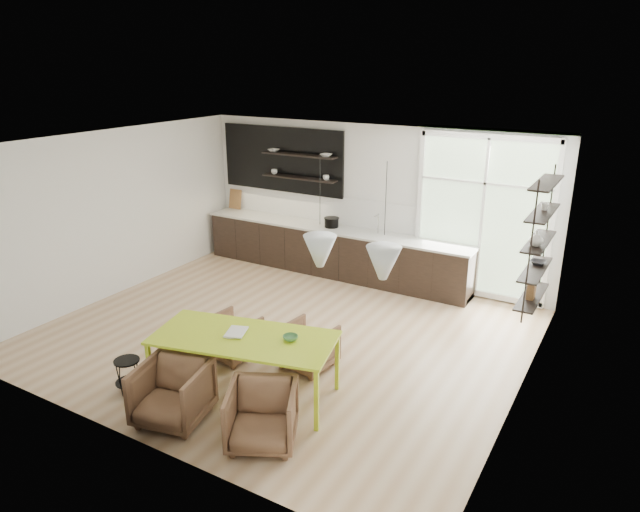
{
  "coord_description": "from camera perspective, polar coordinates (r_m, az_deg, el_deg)",
  "views": [
    {
      "loc": [
        4.48,
        -6.57,
        4.02
      ],
      "look_at": [
        0.31,
        0.6,
        1.14
      ],
      "focal_mm": 32.0,
      "sensor_mm": 36.0,
      "label": 1
    }
  ],
  "objects": [
    {
      "name": "armchair_back_right",
      "position": [
        7.87,
        -1.2,
        -9.0
      ],
      "size": [
        0.73,
        0.74,
        0.61
      ],
      "primitive_type": "imported",
      "rotation": [
        0.0,
        0.0,
        3.03
      ],
      "color": "brown",
      "rests_on": "ground"
    },
    {
      "name": "dining_table",
      "position": [
        7.1,
        -7.61,
        -8.38
      ],
      "size": [
        2.4,
        1.5,
        0.81
      ],
      "rotation": [
        0.0,
        0.0,
        0.24
      ],
      "color": "#B4D21F",
      "rests_on": "ground"
    },
    {
      "name": "right_shelving",
      "position": [
        8.17,
        20.97,
        0.99
      ],
      "size": [
        0.26,
        1.22,
        1.9
      ],
      "color": "black",
      "rests_on": "ground"
    },
    {
      "name": "armchair_back_left",
      "position": [
        8.22,
        -8.72,
        -7.99
      ],
      "size": [
        0.72,
        0.74,
        0.61
      ],
      "primitive_type": "imported",
      "rotation": [
        0.0,
        0.0,
        3.03
      ],
      "color": "brown",
      "rests_on": "ground"
    },
    {
      "name": "table_book",
      "position": [
        7.2,
        -9.27,
        -7.46
      ],
      "size": [
        0.33,
        0.38,
        0.03
      ],
      "primitive_type": "imported",
      "rotation": [
        0.0,
        0.0,
        0.35
      ],
      "color": "white",
      "rests_on": "dining_table"
    },
    {
      "name": "table_bowl",
      "position": [
        6.93,
        -2.98,
        -8.18
      ],
      "size": [
        0.2,
        0.2,
        0.06
      ],
      "primitive_type": "imported",
      "rotation": [
        0.0,
        0.0,
        0.12
      ],
      "color": "#47814A",
      "rests_on": "dining_table"
    },
    {
      "name": "wire_stool",
      "position": [
        7.75,
        -18.66,
        -10.82
      ],
      "size": [
        0.34,
        0.34,
        0.43
      ],
      "rotation": [
        0.0,
        0.0,
        0.06
      ],
      "color": "black",
      "rests_on": "ground"
    },
    {
      "name": "kitchen_run",
      "position": [
        11.14,
        0.96,
        1.25
      ],
      "size": [
        5.54,
        0.69,
        2.75
      ],
      "color": "black",
      "rests_on": "ground"
    },
    {
      "name": "armchair_front_left",
      "position": [
        6.99,
        -14.56,
        -13.13
      ],
      "size": [
        0.93,
        0.95,
        0.72
      ],
      "primitive_type": "imported",
      "rotation": [
        0.0,
        0.0,
        0.23
      ],
      "color": "brown",
      "rests_on": "ground"
    },
    {
      "name": "room",
      "position": [
        8.97,
        3.1,
        2.54
      ],
      "size": [
        7.02,
        6.01,
        2.91
      ],
      "color": "#D7B490",
      "rests_on": "ground"
    },
    {
      "name": "armchair_front_right",
      "position": [
        6.47,
        -5.82,
        -15.61
      ],
      "size": [
        0.99,
        1.0,
        0.69
      ],
      "primitive_type": "imported",
      "rotation": [
        0.0,
        0.0,
        0.47
      ],
      "color": "brown",
      "rests_on": "ground"
    }
  ]
}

